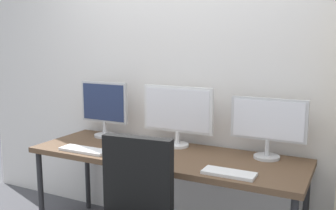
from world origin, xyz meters
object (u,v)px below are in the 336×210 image
desk (165,160)px  keyboard_right (229,173)px  monitor_center (178,113)px  computer_mouse (128,156)px  monitor_left (104,106)px  monitor_right (268,124)px  keyboard_left (84,150)px

desk → keyboard_right: bearing=-22.3°
monitor_center → computer_mouse: size_ratio=5.99×
desk → monitor_left: monitor_left is taller
monitor_center → desk: bearing=-90.0°
monitor_right → computer_mouse: bearing=-152.9°
keyboard_right → computer_mouse: computer_mouse is taller
monitor_center → monitor_left: bearing=-180.0°
keyboard_right → computer_mouse: (-0.73, -0.00, 0.01)m
monitor_right → keyboard_right: (-0.13, -0.44, -0.24)m
keyboard_right → monitor_right: bearing=73.4°
computer_mouse → monitor_left: bearing=139.5°
monitor_right → desk: bearing=-162.9°
monitor_left → monitor_right: size_ratio=0.90×
monitor_left → computer_mouse: (0.52, -0.44, -0.25)m
desk → monitor_right: size_ratio=3.87×
desk → monitor_left: 0.79m
keyboard_left → keyboard_right: bearing=0.0°
computer_mouse → monitor_center: bearing=68.7°
keyboard_left → computer_mouse: (0.39, -0.00, 0.01)m
computer_mouse → keyboard_left: bearing=179.9°
keyboard_right → monitor_center: bearing=141.7°
desk → keyboard_left: keyboard_left is taller
desk → computer_mouse: (-0.17, -0.23, 0.07)m
monitor_center → computer_mouse: bearing=-111.3°
monitor_right → monitor_center: bearing=180.0°
monitor_right → keyboard_right: bearing=-106.6°
monitor_left → keyboard_left: monitor_left is taller
monitor_left → monitor_center: same height
monitor_left → keyboard_left: 0.53m
monitor_left → computer_mouse: bearing=-40.5°
monitor_center → keyboard_left: monitor_center is taller
keyboard_left → monitor_center: bearing=38.3°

